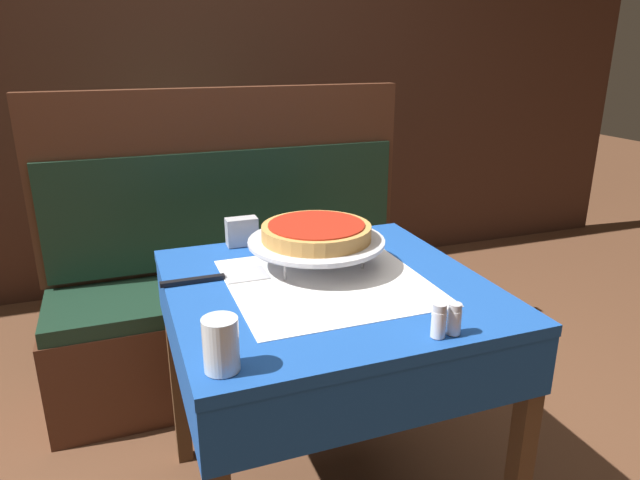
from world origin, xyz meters
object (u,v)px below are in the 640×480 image
dining_table_rear (190,194)px  deep_dish_pizza (316,232)px  pepper_shaker (454,319)px  pizza_server (221,277)px  dining_table_front (327,318)px  napkin_holder (242,231)px  salt_shaker (439,321)px  pizza_pan_stand (316,242)px  water_glass_near (221,344)px  condiment_caddy (182,165)px  booth_bench (240,301)px

dining_table_rear → deep_dish_pizza: bearing=-82.7°
dining_table_rear → pepper_shaker: (0.33, -1.90, 0.14)m
dining_table_rear → deep_dish_pizza: 1.43m
pizza_server → dining_table_front: bearing=-24.5°
dining_table_rear → napkin_holder: bearing=-89.2°
pizza_server → salt_shaker: (0.39, -0.50, 0.04)m
dining_table_front → pizza_pan_stand: pizza_pan_stand is taller
pizza_pan_stand → water_glass_near: water_glass_near is taller
pepper_shaker → condiment_caddy: size_ratio=0.42×
dining_table_rear → pizza_pan_stand: 1.42m
pizza_pan_stand → water_glass_near: (-0.37, -0.46, -0.02)m
deep_dish_pizza → pizza_server: (-0.28, -0.00, -0.10)m
napkin_holder → condiment_caddy: size_ratio=0.57×
salt_shaker → dining_table_rear: bearing=98.6°
dining_table_front → pizza_server: bearing=155.5°
pepper_shaker → dining_table_rear: bearing=99.8°
booth_bench → deep_dish_pizza: booth_bench is taller
deep_dish_pizza → pizza_server: deep_dish_pizza is taller
water_glass_near → condiment_caddy: size_ratio=0.64×
booth_bench → pepper_shaker: size_ratio=20.94×
booth_bench → pepper_shaker: 1.33m
booth_bench → pizza_pan_stand: 0.89m
dining_table_rear → pizza_server: bearing=-94.2°
booth_bench → pizza_pan_stand: (0.09, -0.73, 0.49)m
napkin_holder → dining_table_rear: bearing=90.8°
pizza_pan_stand → pepper_shaker: bearing=-73.4°
deep_dish_pizza → pepper_shaker: size_ratio=4.31×
dining_table_rear → water_glass_near: bearing=-95.8°
pizza_server → napkin_holder: 0.29m
salt_shaker → condiment_caddy: bearing=99.3°
dining_table_front → salt_shaker: 0.42m
pepper_shaker → booth_bench: bearing=100.8°
pizza_pan_stand → pepper_shaker: pizza_pan_stand is taller
booth_bench → pizza_server: booth_bench is taller
water_glass_near → dining_table_front: bearing=43.9°
pizza_pan_stand → pepper_shaker: (0.15, -0.50, -0.04)m
dining_table_rear → pepper_shaker: pepper_shaker is taller
pizza_server → water_glass_near: (-0.09, -0.46, 0.05)m
salt_shaker → pepper_shaker: (0.04, 0.00, -0.00)m
water_glass_near → salt_shaker: water_glass_near is taller
pepper_shaker → deep_dish_pizza: bearing=106.6°
dining_table_front → deep_dish_pizza: (0.01, 0.12, 0.22)m
deep_dish_pizza → condiment_caddy: condiment_caddy is taller
dining_table_front → pizza_pan_stand: size_ratio=2.14×
dining_table_front → pizza_server: 0.32m
deep_dish_pizza → pepper_shaker: bearing=-73.4°
dining_table_rear → pizza_server: size_ratio=2.66×
dining_table_front → pizza_server: size_ratio=2.88×
booth_bench → pizza_server: 0.87m
pizza_pan_stand → dining_table_rear: bearing=97.3°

